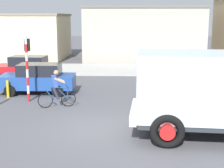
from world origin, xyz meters
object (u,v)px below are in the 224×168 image
Objects in this scene: cyclist at (56,89)px; truck_foreground at (214,89)px; pedestrian_near_kerb at (162,72)px; bollard_far at (8,89)px; car_white_mid at (38,78)px; car_far_side at (27,68)px; traffic_light_pole at (27,59)px.

truck_foreground is at bearing -30.08° from cyclist.
bollard_far is at bearing -158.05° from pedestrian_near_kerb.
car_far_side is at bearing 114.41° from car_white_mid.
truck_foreground is at bearing -39.51° from car_white_mid.
pedestrian_near_kerb reaches higher than car_far_side.
traffic_light_pole is 1.98× the size of pedestrian_near_kerb.
traffic_light_pole is at bearing -150.23° from pedestrian_near_kerb.
traffic_light_pole reaches higher than pedestrian_near_kerb.
traffic_light_pole is at bearing -90.49° from car_white_mid.
traffic_light_pole is 5.68m from car_far_side.
cyclist is at bearing -60.68° from car_white_mid.
cyclist is 7.11m from car_far_side.
traffic_light_pole is at bearing -73.19° from car_far_side.
cyclist is (-6.12, 3.55, -0.80)m from truck_foreground.
car_white_mid is 1.72m from bollard_far.
traffic_light_pole is 2.16m from bollard_far.
pedestrian_near_kerb is at bearing 94.93° from truck_foreground.
truck_foreground reaches higher than bollard_far.
cyclist is 3.37m from bollard_far.
truck_foreground is 8.66m from pedestrian_near_kerb.
car_far_side is (-9.31, 9.90, -0.85)m from truck_foreground.
cyclist is 0.54× the size of traffic_light_pole.
traffic_light_pole is (-1.59, 1.06, 1.20)m from cyclist.
traffic_light_pole is 2.14m from car_white_mid.
pedestrian_near_kerb reaches higher than bollard_far.
truck_foreground is 8.98m from traffic_light_pole.
cyclist is 7.37m from pedestrian_near_kerb.
bollard_far is at bearing 152.62° from traffic_light_pole.
bollard_far is (-8.24, -3.32, -0.40)m from pedestrian_near_kerb.
car_far_side is at bearing 93.99° from bollard_far.
pedestrian_near_kerb is at bearing 29.77° from traffic_light_pole.
car_white_mid is 4.49× the size of bollard_far.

